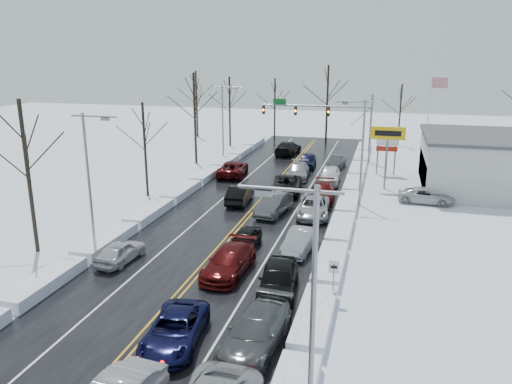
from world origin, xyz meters
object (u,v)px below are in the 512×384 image
(flagpole, at_px, (430,112))
(oncoming_car_0, at_px, (240,203))
(traffic_signal_mast, at_px, (328,115))
(tires_plus_sign, at_px, (388,137))

(flagpole, relative_size, oncoming_car_0, 2.12)
(traffic_signal_mast, bearing_deg, tires_plus_sign, -59.54)
(tires_plus_sign, bearing_deg, flagpole, 71.56)
(oncoming_car_0, bearing_deg, tires_plus_sign, -150.52)
(tires_plus_sign, distance_m, flagpole, 14.79)
(traffic_signal_mast, relative_size, oncoming_car_0, 2.81)
(flagpole, xyz_separation_m, oncoming_car_0, (-16.84, -21.99, -5.93))
(tires_plus_sign, xyz_separation_m, flagpole, (4.67, 14.01, 0.93))
(flagpole, distance_m, oncoming_car_0, 28.33)
(traffic_signal_mast, height_order, flagpole, flagpole)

